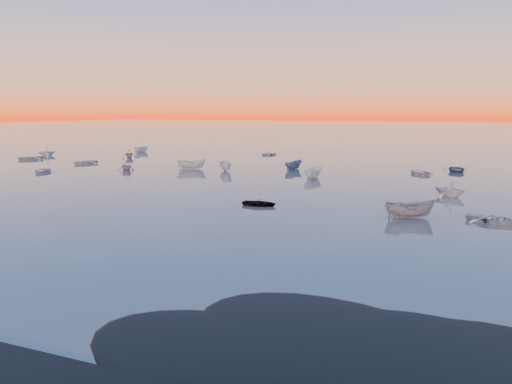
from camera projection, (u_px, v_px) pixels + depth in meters
The scene contains 5 objects.
ground at pixel (391, 150), 112.81m from camera, with size 600.00×600.00×0.00m, color #625A52.
mud_lobes at pixel (72, 329), 20.54m from camera, with size 140.00×6.00×0.07m, color black, non-canonical shape.
moored_fleet at pixel (347, 175), 69.87m from camera, with size 124.00×58.00×1.20m, color white, non-canonical shape.
boat_near_left at pixel (42, 172), 72.48m from camera, with size 3.75×1.56×0.94m, color white.
boat_near_center at pixel (409, 218), 41.88m from camera, with size 4.24×1.80×1.47m, color slate.
Camera 1 is at (14.35, -16.04, 8.93)m, focal length 35.00 mm.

